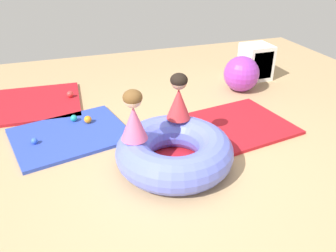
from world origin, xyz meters
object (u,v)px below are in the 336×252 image
(play_ball_teal, at_px, (74,118))
(play_ball_blue, at_px, (34,141))
(inflatable_cushion, at_px, (174,151))
(exercise_ball_large, at_px, (241,74))
(play_ball_orange, at_px, (88,119))
(child_in_red, at_px, (179,97))
(play_ball_red, at_px, (70,94))
(storage_cube, at_px, (257,62))
(child_in_pink, at_px, (134,116))

(play_ball_teal, bearing_deg, play_ball_blue, -138.84)
(inflatable_cushion, xyz_separation_m, exercise_ball_large, (1.63, 1.56, 0.09))
(inflatable_cushion, distance_m, play_ball_orange, 1.37)
(child_in_red, xyz_separation_m, play_ball_red, (-1.03, 1.69, -0.52))
(play_ball_red, relative_size, exercise_ball_large, 0.18)
(exercise_ball_large, height_order, storage_cube, storage_cube)
(inflatable_cushion, bearing_deg, play_ball_teal, 124.96)
(child_in_pink, relative_size, exercise_ball_large, 0.95)
(play_ball_teal, bearing_deg, play_ball_red, 88.37)
(child_in_pink, distance_m, exercise_ball_large, 2.52)
(inflatable_cushion, relative_size, storage_cube, 2.12)
(play_ball_orange, height_order, storage_cube, storage_cube)
(inflatable_cushion, xyz_separation_m, play_ball_orange, (-0.72, 1.16, -0.09))
(play_ball_blue, height_order, storage_cube, storage_cube)
(child_in_red, relative_size, play_ball_orange, 5.38)
(play_ball_red, relative_size, play_ball_blue, 1.29)
(child_in_red, relative_size, child_in_pink, 1.00)
(storage_cube, bearing_deg, play_ball_orange, -164.83)
(play_ball_red, height_order, exercise_ball_large, exercise_ball_large)
(inflatable_cushion, relative_size, play_ball_teal, 14.20)
(play_ball_red, bearing_deg, exercise_ball_large, -10.89)
(exercise_ball_large, bearing_deg, child_in_pink, -143.63)
(child_in_red, xyz_separation_m, play_ball_teal, (-1.05, 0.91, -0.52))
(inflatable_cushion, bearing_deg, storage_cube, 42.44)
(exercise_ball_large, bearing_deg, inflatable_cushion, -136.22)
(child_in_red, bearing_deg, inflatable_cushion, -120.92)
(play_ball_orange, bearing_deg, play_ball_red, 99.04)
(inflatable_cushion, height_order, play_ball_red, inflatable_cushion)
(storage_cube, bearing_deg, inflatable_cushion, -137.56)
(play_ball_teal, bearing_deg, child_in_red, -40.89)
(inflatable_cushion, bearing_deg, play_ball_blue, 147.78)
(child_in_pink, xyz_separation_m, play_ball_blue, (-0.97, 0.77, -0.53))
(child_in_red, xyz_separation_m, play_ball_orange, (-0.89, 0.81, -0.52))
(inflatable_cushion, relative_size, child_in_pink, 2.35)
(play_ball_orange, bearing_deg, child_in_pink, -72.60)
(exercise_ball_large, distance_m, storage_cube, 0.61)
(child_in_pink, height_order, exercise_ball_large, child_in_pink)
(child_in_red, relative_size, play_ball_blue, 6.97)
(child_in_red, height_order, play_ball_blue, child_in_red)
(child_in_pink, xyz_separation_m, play_ball_orange, (-0.34, 1.08, -0.52))
(inflatable_cushion, relative_size, play_ball_blue, 16.44)
(child_in_red, relative_size, play_ball_red, 5.39)
(play_ball_blue, bearing_deg, exercise_ball_large, 13.33)
(child_in_red, bearing_deg, exercise_ball_large, 34.54)
(play_ball_teal, height_order, exercise_ball_large, exercise_ball_large)
(storage_cube, bearing_deg, play_ball_blue, -162.71)
(play_ball_red, xyz_separation_m, exercise_ball_large, (2.49, -0.48, 0.18))
(play_ball_teal, bearing_deg, play_ball_orange, -32.03)
(exercise_ball_large, bearing_deg, storage_cube, 37.48)
(child_in_pink, bearing_deg, play_ball_teal, 137.73)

